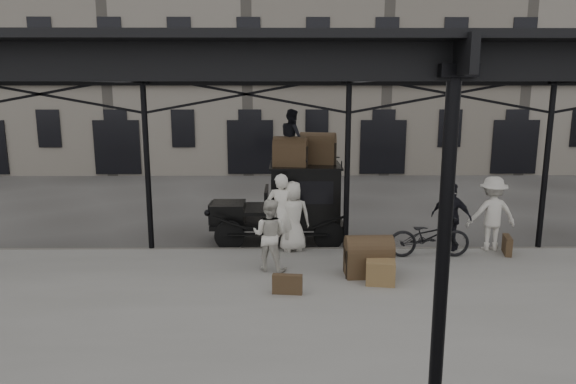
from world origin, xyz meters
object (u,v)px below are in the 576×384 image
porter_left (281,213)px  steamer_trunk_roof_near (290,154)px  porter_official (451,217)px  steamer_trunk_platform (369,259)px  bicycle (429,236)px  taxi (293,200)px

porter_left → steamer_trunk_roof_near: bearing=-94.6°
steamer_trunk_roof_near → porter_official: bearing=-3.6°
porter_left → porter_official: (4.29, 0.06, -0.13)m
porter_left → porter_official: 4.29m
porter_left → steamer_trunk_platform: bearing=147.4°
bicycle → porter_left: bearing=81.4°
taxi → steamer_trunk_platform: size_ratio=3.57×
porter_left → steamer_trunk_platform: (1.92, -1.73, -0.62)m
bicycle → steamer_trunk_platform: 2.10m
porter_official → steamer_trunk_roof_near: 4.41m
bicycle → steamer_trunk_roof_near: 4.09m
bicycle → taxi: bearing=61.3°
bicycle → steamer_trunk_roof_near: bearing=65.4°
taxi → porter_left: 1.28m
porter_left → steamer_trunk_platform: porter_left is taller
porter_left → bicycle: (3.60, -0.47, -0.48)m
taxi → porter_official: 4.14m
porter_left → bicycle: size_ratio=1.01×
bicycle → steamer_trunk_roof_near: size_ratio=2.23×
taxi → steamer_trunk_roof_near: steamer_trunk_roof_near is taller
porter_left → steamer_trunk_platform: size_ratio=1.94×
steamer_trunk_roof_near → steamer_trunk_platform: steamer_trunk_roof_near is taller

